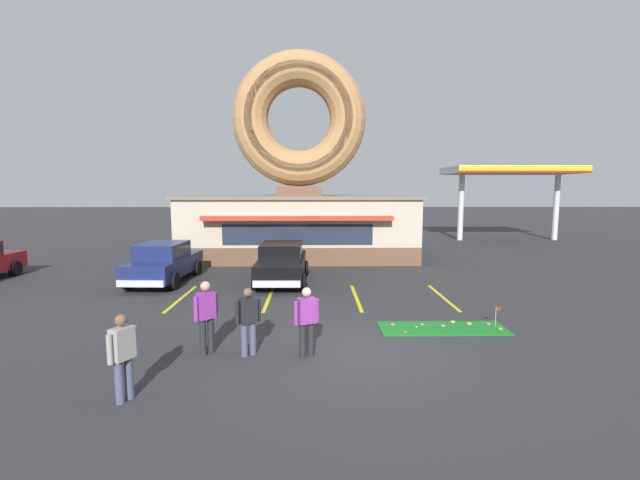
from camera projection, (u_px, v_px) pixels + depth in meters
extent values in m
plane|color=#2D2D30|center=(358.00, 353.00, 9.74)|extent=(160.00, 160.00, 0.00)
cube|color=brown|center=(300.00, 249.00, 23.56)|extent=(12.00, 6.00, 0.90)
cube|color=beige|center=(300.00, 220.00, 23.37)|extent=(12.00, 6.00, 2.30)
cube|color=slate|center=(299.00, 197.00, 23.23)|extent=(12.30, 6.30, 0.16)
cube|color=red|center=(297.00, 218.00, 20.06)|extent=(9.00, 0.60, 0.20)
cube|color=#232D3D|center=(298.00, 235.00, 20.44)|extent=(7.20, 0.03, 1.00)
cube|color=brown|center=(299.00, 191.00, 23.19)|extent=(2.40, 1.80, 0.50)
torus|color=#B27F4C|center=(299.00, 119.00, 22.74)|extent=(7.10, 1.90, 7.10)
torus|color=tan|center=(299.00, 118.00, 22.31)|extent=(6.25, 1.05, 6.24)
cube|color=#197523|center=(443.00, 328.00, 11.42)|extent=(3.37, 1.15, 0.03)
torus|color=#A5724C|center=(393.00, 325.00, 11.63)|extent=(0.13, 0.13, 0.04)
torus|color=#E5C666|center=(469.00, 324.00, 11.71)|extent=(0.13, 0.13, 0.04)
torus|color=#A5724C|center=(422.00, 324.00, 11.63)|extent=(0.13, 0.13, 0.04)
torus|color=#D17F47|center=(501.00, 329.00, 11.27)|extent=(0.13, 0.13, 0.04)
torus|color=#D8667F|center=(443.00, 326.00, 11.53)|extent=(0.13, 0.13, 0.04)
torus|color=#E5C666|center=(453.00, 322.00, 11.87)|extent=(0.13, 0.13, 0.04)
torus|color=#D8667F|center=(489.00, 324.00, 11.68)|extent=(0.13, 0.13, 0.04)
torus|color=brown|center=(405.00, 332.00, 11.02)|extent=(0.13, 0.13, 0.04)
sphere|color=white|center=(416.00, 327.00, 11.42)|extent=(0.04, 0.04, 0.04)
cylinder|color=silver|center=(496.00, 317.00, 11.46)|extent=(0.01, 0.01, 0.55)
cube|color=red|center=(498.00, 309.00, 11.43)|extent=(0.12, 0.01, 0.08)
cube|color=black|center=(282.00, 266.00, 17.09)|extent=(1.83, 4.43, 0.68)
cube|color=black|center=(282.00, 251.00, 16.87)|extent=(1.59, 2.12, 0.60)
cube|color=#232D3D|center=(282.00, 250.00, 16.87)|extent=(1.61, 2.04, 0.36)
cube|color=silver|center=(287.00, 262.00, 19.34)|extent=(1.67, 0.13, 0.24)
cube|color=silver|center=(277.00, 284.00, 14.91)|extent=(1.67, 0.13, 0.24)
cylinder|color=black|center=(265.00, 268.00, 18.49)|extent=(0.23, 0.64, 0.64)
cylinder|color=black|center=(305.00, 268.00, 18.49)|extent=(0.23, 0.64, 0.64)
cylinder|color=black|center=(255.00, 281.00, 15.78)|extent=(0.23, 0.64, 0.64)
cylinder|color=black|center=(303.00, 281.00, 15.78)|extent=(0.23, 0.64, 0.64)
cube|color=navy|center=(165.00, 266.00, 17.15)|extent=(1.95, 4.47, 0.68)
cube|color=navy|center=(163.00, 250.00, 16.92)|extent=(1.65, 2.16, 0.60)
cube|color=#232D3D|center=(163.00, 250.00, 16.92)|extent=(1.67, 2.08, 0.36)
cube|color=silver|center=(184.00, 262.00, 19.39)|extent=(1.67, 0.17, 0.24)
cube|color=silver|center=(140.00, 284.00, 14.96)|extent=(1.67, 0.17, 0.24)
cylinder|color=black|center=(157.00, 268.00, 18.56)|extent=(0.25, 0.65, 0.64)
cylinder|color=black|center=(197.00, 268.00, 18.52)|extent=(0.25, 0.65, 0.64)
cylinder|color=black|center=(127.00, 281.00, 15.86)|extent=(0.25, 0.65, 0.64)
cylinder|color=black|center=(174.00, 281.00, 15.81)|extent=(0.25, 0.65, 0.64)
cube|color=silver|center=(8.00, 263.00, 19.17)|extent=(1.67, 0.14, 0.24)
cylinder|color=black|center=(15.00, 269.00, 18.35)|extent=(0.23, 0.64, 0.64)
cylinder|color=#474C66|center=(119.00, 382.00, 7.41)|extent=(0.15, 0.15, 0.77)
cylinder|color=#474C66|center=(129.00, 378.00, 7.59)|extent=(0.15, 0.15, 0.77)
cube|color=gray|center=(122.00, 343.00, 7.42)|extent=(0.39, 0.45, 0.56)
cylinder|color=gray|center=(110.00, 350.00, 7.21)|extent=(0.10, 0.10, 0.52)
cylinder|color=gray|center=(134.00, 340.00, 7.65)|extent=(0.10, 0.10, 0.52)
sphere|color=brown|center=(121.00, 320.00, 7.38)|extent=(0.21, 0.21, 0.21)
cylinder|color=#474C66|center=(244.00, 340.00, 9.52)|extent=(0.15, 0.15, 0.76)
cylinder|color=#474C66|center=(253.00, 338.00, 9.62)|extent=(0.15, 0.15, 0.76)
cube|color=black|center=(248.00, 311.00, 9.49)|extent=(0.45, 0.39, 0.55)
cylinder|color=black|center=(237.00, 313.00, 9.37)|extent=(0.10, 0.10, 0.51)
cylinder|color=black|center=(259.00, 310.00, 9.62)|extent=(0.10, 0.10, 0.51)
sphere|color=brown|center=(248.00, 293.00, 9.44)|extent=(0.20, 0.20, 0.20)
cylinder|color=#232328|center=(203.00, 337.00, 9.59)|extent=(0.15, 0.15, 0.82)
cylinder|color=#232328|center=(211.00, 335.00, 9.74)|extent=(0.15, 0.15, 0.82)
cube|color=#8C3393|center=(206.00, 305.00, 9.58)|extent=(0.44, 0.44, 0.60)
cylinder|color=#8C3393|center=(196.00, 309.00, 9.41)|extent=(0.10, 0.10, 0.55)
cylinder|color=#8C3393|center=(216.00, 305.00, 9.76)|extent=(0.10, 0.10, 0.55)
sphere|color=tan|center=(205.00, 286.00, 9.53)|extent=(0.22, 0.22, 0.22)
cylinder|color=#232328|center=(311.00, 339.00, 9.54)|extent=(0.15, 0.15, 0.77)
cylinder|color=#232328|center=(303.00, 340.00, 9.46)|extent=(0.15, 0.15, 0.77)
cube|color=#8C3393|center=(307.00, 311.00, 9.42)|extent=(0.44, 0.37, 0.56)
cylinder|color=#8C3393|center=(317.00, 310.00, 9.53)|extent=(0.10, 0.10, 0.52)
cylinder|color=#8C3393|center=(296.00, 313.00, 9.32)|extent=(0.10, 0.10, 0.52)
sphere|color=beige|center=(307.00, 292.00, 9.37)|extent=(0.21, 0.21, 0.21)
cylinder|color=#51565B|center=(185.00, 256.00, 20.78)|extent=(0.56, 0.56, 0.95)
torus|color=#303437|center=(185.00, 246.00, 20.72)|extent=(0.57, 0.57, 0.05)
cylinder|color=silver|center=(461.00, 207.00, 31.08)|extent=(0.40, 0.40, 4.80)
cylinder|color=silver|center=(556.00, 207.00, 31.19)|extent=(0.40, 0.40, 4.80)
cube|color=silver|center=(511.00, 170.00, 30.82)|extent=(9.00, 4.40, 0.50)
cube|color=yellow|center=(526.00, 169.00, 28.62)|extent=(9.00, 0.04, 0.44)
cube|color=red|center=(526.00, 172.00, 28.61)|extent=(9.00, 0.04, 0.12)
cube|color=yellow|center=(181.00, 298.00, 14.63)|extent=(0.12, 3.60, 0.01)
cube|color=yellow|center=(269.00, 298.00, 14.67)|extent=(0.12, 3.60, 0.01)
cube|color=yellow|center=(356.00, 297.00, 14.71)|extent=(0.12, 3.60, 0.01)
cube|color=yellow|center=(443.00, 297.00, 14.76)|extent=(0.12, 3.60, 0.01)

